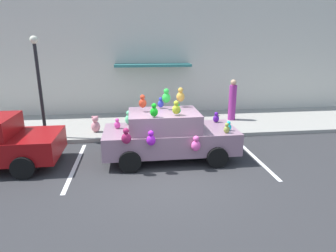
% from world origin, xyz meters
% --- Properties ---
extents(ground_plane, '(60.00, 60.00, 0.00)m').
position_xyz_m(ground_plane, '(0.00, 0.00, 0.00)').
color(ground_plane, '#2D2D30').
extents(sidewalk, '(24.00, 4.00, 0.15)m').
position_xyz_m(sidewalk, '(0.00, 5.00, 0.07)').
color(sidewalk, gray).
rests_on(sidewalk, ground).
extents(storefront_building, '(24.00, 1.25, 6.40)m').
position_xyz_m(storefront_building, '(0.00, 7.14, 3.19)').
color(storefront_building, beige).
rests_on(storefront_building, ground).
extents(parking_stripe_front, '(0.12, 3.60, 0.01)m').
position_xyz_m(parking_stripe_front, '(3.02, 1.00, 0.00)').
color(parking_stripe_front, silver).
rests_on(parking_stripe_front, ground).
extents(parking_stripe_rear, '(0.12, 3.60, 0.01)m').
position_xyz_m(parking_stripe_rear, '(-2.67, 1.00, 0.00)').
color(parking_stripe_rear, silver).
rests_on(parking_stripe_rear, ground).
extents(plush_covered_car, '(4.16, 2.11, 2.22)m').
position_xyz_m(plush_covered_car, '(0.22, 1.22, 0.81)').
color(plush_covered_car, gray).
rests_on(plush_covered_car, ground).
extents(teddy_bear_on_sidewalk, '(0.35, 0.29, 0.67)m').
position_xyz_m(teddy_bear_on_sidewalk, '(-2.37, 3.88, 0.46)').
color(teddy_bear_on_sidewalk, pink).
rests_on(teddy_bear_on_sidewalk, sidewalk).
extents(street_lamp_post, '(0.28, 0.28, 3.68)m').
position_xyz_m(street_lamp_post, '(-4.19, 3.50, 2.42)').
color(street_lamp_post, black).
rests_on(street_lamp_post, sidewalk).
extents(pedestrian_near_shopfront, '(0.34, 0.34, 1.85)m').
position_xyz_m(pedestrian_near_shopfront, '(3.65, 5.03, 1.03)').
color(pedestrian_near_shopfront, '#992B87').
rests_on(pedestrian_near_shopfront, sidewalk).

